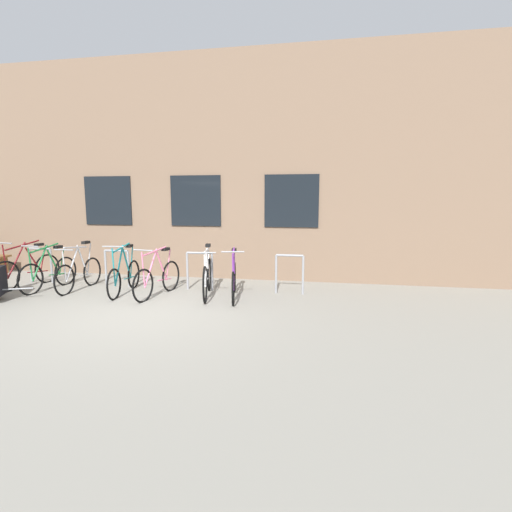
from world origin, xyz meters
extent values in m
plane|color=gray|center=(0.00, 0.00, 0.00)|extent=(42.00, 42.00, 0.00)
cube|color=#7A604C|center=(0.00, 6.83, 2.76)|extent=(28.00, 7.27, 5.51)
cube|color=black|center=(-2.40, 3.18, 1.96)|extent=(1.30, 0.04, 1.25)
cube|color=black|center=(0.00, 3.18, 1.96)|extent=(1.30, 0.04, 1.25)
cube|color=black|center=(2.40, 3.18, 1.96)|extent=(1.30, 0.04, 1.25)
cylinder|color=gray|center=(-3.78, 1.90, 0.41)|extent=(0.05, 0.05, 0.83)
cylinder|color=gray|center=(-3.21, 1.90, 0.41)|extent=(0.05, 0.05, 0.83)
cylinder|color=gray|center=(-3.49, 1.90, 0.83)|extent=(0.57, 0.05, 0.05)
cylinder|color=gray|center=(-1.78, 1.90, 0.41)|extent=(0.05, 0.05, 0.83)
cylinder|color=gray|center=(-1.21, 1.90, 0.41)|extent=(0.05, 0.05, 0.83)
cylinder|color=gray|center=(-1.49, 1.90, 0.83)|extent=(0.57, 0.05, 0.05)
cylinder|color=gray|center=(0.22, 1.90, 0.41)|extent=(0.05, 0.05, 0.83)
cylinder|color=gray|center=(0.79, 1.90, 0.41)|extent=(0.05, 0.05, 0.83)
cylinder|color=gray|center=(0.51, 1.90, 0.83)|extent=(0.57, 0.05, 0.05)
cylinder|color=gray|center=(2.22, 1.90, 0.41)|extent=(0.05, 0.05, 0.83)
cylinder|color=gray|center=(2.79, 1.90, 0.41)|extent=(0.05, 0.05, 0.83)
cylinder|color=gray|center=(2.51, 1.90, 0.83)|extent=(0.57, 0.05, 0.05)
torus|color=black|center=(-0.09, 1.71, 0.32)|extent=(0.14, 0.68, 0.68)
torus|color=black|center=(-0.25, 0.70, 0.32)|extent=(0.14, 0.68, 0.68)
cylinder|color=pink|center=(-0.21, 0.98, 0.63)|extent=(0.11, 0.49, 0.74)
cylinder|color=pink|center=(-0.15, 1.37, 0.59)|extent=(0.09, 0.36, 0.66)
cylinder|color=pink|center=(-0.18, 1.14, 0.95)|extent=(0.16, 0.79, 0.11)
cylinder|color=pink|center=(-0.13, 1.46, 0.30)|extent=(0.10, 0.51, 0.07)
cylinder|color=pink|center=(-0.11, 1.62, 0.62)|extent=(0.06, 0.20, 0.60)
cylinder|color=pink|center=(-0.25, 0.73, 0.66)|extent=(0.04, 0.08, 0.67)
cube|color=black|center=(-0.12, 1.53, 0.94)|extent=(0.13, 0.21, 0.06)
cylinder|color=gray|center=(-0.24, 0.75, 1.02)|extent=(0.44, 0.09, 0.03)
torus|color=black|center=(1.31, 1.89, 0.31)|extent=(0.18, 0.66, 0.67)
torus|color=black|center=(1.54, 0.82, 0.31)|extent=(0.18, 0.66, 0.67)
cylinder|color=#722D99|center=(1.48, 1.11, 0.63)|extent=(0.15, 0.52, 0.74)
cylinder|color=#722D99|center=(1.38, 1.53, 0.59)|extent=(0.12, 0.40, 0.66)
cylinder|color=#722D99|center=(1.44, 1.29, 0.95)|extent=(0.22, 0.85, 0.12)
cylinder|color=#722D99|center=(1.36, 1.62, 0.29)|extent=(0.14, 0.54, 0.07)
cylinder|color=#722D99|center=(1.33, 1.80, 0.61)|extent=(0.07, 0.20, 0.60)
cylinder|color=#722D99|center=(1.53, 0.84, 0.65)|extent=(0.04, 0.08, 0.68)
cube|color=black|center=(1.34, 1.71, 0.94)|extent=(0.14, 0.22, 0.06)
cylinder|color=gray|center=(1.53, 0.87, 1.02)|extent=(0.44, 0.12, 0.03)
torus|color=black|center=(-2.77, 1.81, 0.32)|extent=(0.11, 0.69, 0.68)
torus|color=black|center=(-2.86, 0.81, 0.32)|extent=(0.11, 0.69, 0.68)
cylinder|color=#1E7238|center=(-2.84, 1.08, 0.64)|extent=(0.08, 0.49, 0.74)
cylinder|color=#1E7238|center=(-2.80, 1.47, 0.58)|extent=(0.07, 0.36, 0.63)
cylinder|color=#1E7238|center=(-2.82, 1.24, 0.94)|extent=(0.11, 0.78, 0.14)
cylinder|color=#1E7238|center=(-2.79, 1.56, 0.30)|extent=(0.07, 0.51, 0.07)
cylinder|color=#1E7238|center=(-2.77, 1.72, 0.61)|extent=(0.04, 0.20, 0.57)
cylinder|color=#1E7238|center=(-2.86, 0.83, 0.66)|extent=(0.04, 0.08, 0.68)
cube|color=black|center=(-2.78, 1.63, 0.92)|extent=(0.12, 0.21, 0.06)
cylinder|color=gray|center=(-2.86, 0.86, 1.03)|extent=(0.44, 0.07, 0.03)
torus|color=black|center=(0.72, 1.93, 0.35)|extent=(0.21, 0.73, 0.74)
torus|color=black|center=(0.96, 0.88, 0.35)|extent=(0.21, 0.73, 0.74)
cylinder|color=silver|center=(0.89, 1.17, 0.62)|extent=(0.15, 0.51, 0.67)
cylinder|color=silver|center=(0.80, 1.58, 0.64)|extent=(0.12, 0.39, 0.71)
cylinder|color=silver|center=(0.85, 1.34, 0.97)|extent=(0.23, 0.83, 0.08)
cylinder|color=silver|center=(0.78, 1.67, 0.33)|extent=(0.15, 0.53, 0.08)
cylinder|color=silver|center=(0.74, 1.84, 0.67)|extent=(0.07, 0.20, 0.64)
cylinder|color=silver|center=(0.95, 0.91, 0.65)|extent=(0.04, 0.08, 0.60)
cube|color=black|center=(0.76, 1.76, 1.02)|extent=(0.14, 0.22, 0.06)
cylinder|color=gray|center=(0.95, 0.93, 0.98)|extent=(0.43, 0.12, 0.03)
torus|color=black|center=(-2.13, 1.90, 0.32)|extent=(0.04, 0.67, 0.67)
torus|color=black|center=(-2.13, 0.90, 0.32)|extent=(0.04, 0.67, 0.67)
cylinder|color=#B7B7BC|center=(-2.13, 1.18, 0.60)|extent=(0.04, 0.48, 0.68)
cylinder|color=#B7B7BC|center=(-2.13, 1.56, 0.63)|extent=(0.04, 0.35, 0.74)
cylinder|color=#B7B7BC|center=(-2.13, 1.33, 0.96)|extent=(0.04, 0.77, 0.11)
cylinder|color=#B7B7BC|center=(-2.13, 1.65, 0.29)|extent=(0.02, 0.50, 0.07)
cylinder|color=#B7B7BC|center=(-2.13, 1.81, 0.66)|extent=(0.02, 0.20, 0.69)
cylinder|color=#B7B7BC|center=(-2.13, 0.93, 0.62)|extent=(0.03, 0.08, 0.61)
cube|color=black|center=(-2.13, 1.72, 1.03)|extent=(0.10, 0.20, 0.06)
cylinder|color=gray|center=(-2.13, 0.95, 0.96)|extent=(0.44, 0.03, 0.03)
torus|color=black|center=(-3.37, 1.96, 0.33)|extent=(0.16, 0.70, 0.71)
torus|color=black|center=(-3.56, 0.90, 0.33)|extent=(0.16, 0.70, 0.71)
cylinder|color=maroon|center=(-3.51, 1.19, 0.66)|extent=(0.13, 0.52, 0.77)
cylinder|color=maroon|center=(-3.44, 1.61, 0.60)|extent=(0.10, 0.39, 0.64)
cylinder|color=maroon|center=(-3.48, 1.36, 0.97)|extent=(0.19, 0.85, 0.16)
cylinder|color=maroon|center=(-3.42, 1.69, 0.31)|extent=(0.12, 0.54, 0.07)
cylinder|color=maroon|center=(-3.39, 1.87, 0.62)|extent=(0.06, 0.20, 0.58)
cylinder|color=maroon|center=(-3.56, 0.92, 0.69)|extent=(0.04, 0.08, 0.71)
cube|color=black|center=(-3.40, 1.78, 0.94)|extent=(0.13, 0.21, 0.06)
cylinder|color=gray|center=(-3.55, 0.95, 1.07)|extent=(0.44, 0.10, 0.03)
torus|color=black|center=(-1.04, 1.81, 0.31)|extent=(0.11, 0.65, 0.65)
torus|color=black|center=(-0.92, 0.77, 0.31)|extent=(0.11, 0.65, 0.65)
cylinder|color=teal|center=(-0.95, 1.06, 0.65)|extent=(0.09, 0.50, 0.80)
cylinder|color=teal|center=(-1.00, 1.46, 0.61)|extent=(0.08, 0.38, 0.71)
cylinder|color=teal|center=(-0.97, 1.23, 1.00)|extent=(0.13, 0.82, 0.12)
cylinder|color=teal|center=(-1.01, 1.55, 0.28)|extent=(0.08, 0.52, 0.07)
cylinder|color=teal|center=(-1.03, 1.72, 0.63)|extent=(0.05, 0.20, 0.65)
cylinder|color=teal|center=(-0.92, 0.80, 0.67)|extent=(0.04, 0.08, 0.73)
cube|color=black|center=(-1.02, 1.63, 0.98)|extent=(0.12, 0.21, 0.06)
cylinder|color=gray|center=(-0.93, 0.82, 1.07)|extent=(0.44, 0.07, 0.03)
cylinder|color=gray|center=(-2.78, 0.36, 0.23)|extent=(0.51, 0.25, 0.03)
cube|color=brown|center=(-5.34, 2.67, 0.22)|extent=(0.08, 0.36, 0.45)
camera|label=1|loc=(3.35, -6.36, 2.04)|focal=27.79mm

